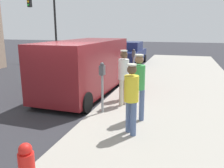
% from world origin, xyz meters
% --- Properties ---
extents(ground_plane, '(80.00, 80.00, 0.00)m').
position_xyz_m(ground_plane, '(0.00, 0.00, 0.00)').
color(ground_plane, '#2D2D33').
extents(sidewalk_slab, '(5.00, 32.00, 0.15)m').
position_xyz_m(sidewalk_slab, '(3.50, 0.00, 0.07)').
color(sidewalk_slab, '#9E998E').
rests_on(sidewalk_slab, ground).
extents(parking_meter_near, '(0.14, 0.18, 1.52)m').
position_xyz_m(parking_meter_near, '(1.35, -0.29, 1.18)').
color(parking_meter_near, gray).
rests_on(parking_meter_near, sidewalk_slab).
extents(parking_meter_far, '(0.14, 0.18, 1.52)m').
position_xyz_m(parking_meter_far, '(1.35, 4.27, 1.18)').
color(parking_meter_far, gray).
rests_on(parking_meter_far, sidewalk_slab).
extents(pedestrian_in_gray, '(0.34, 0.36, 1.64)m').
position_xyz_m(pedestrian_in_gray, '(1.64, 1.20, 1.09)').
color(pedestrian_in_gray, '#726656').
rests_on(pedestrian_in_gray, sidewalk_slab).
extents(pedestrian_in_green, '(0.35, 0.34, 1.81)m').
position_xyz_m(pedestrian_in_green, '(2.47, -0.55, 1.20)').
color(pedestrian_in_green, '#4C608C').
rests_on(pedestrian_in_green, sidewalk_slab).
extents(pedestrian_in_yellow, '(0.34, 0.34, 1.70)m').
position_xyz_m(pedestrian_in_yellow, '(2.48, -1.49, 1.12)').
color(pedestrian_in_yellow, '#4C608C').
rests_on(pedestrian_in_yellow, sidewalk_slab).
extents(pedestrian_in_white, '(0.34, 0.34, 1.81)m').
position_xyz_m(pedestrian_in_white, '(1.78, 0.59, 1.20)').
color(pedestrian_in_white, beige).
rests_on(pedestrian_in_white, sidewalk_slab).
extents(parked_van, '(2.28, 5.27, 2.15)m').
position_xyz_m(parked_van, '(-0.15, 1.96, 1.15)').
color(parked_van, maroon).
rests_on(parked_van, ground).
extents(parked_sedan_ahead, '(2.03, 4.44, 1.65)m').
position_xyz_m(parked_sedan_ahead, '(-0.22, 10.28, 0.75)').
color(parked_sedan_ahead, navy).
rests_on(parked_sedan_ahead, ground).
extents(traffic_light_corner, '(2.48, 0.42, 5.20)m').
position_xyz_m(traffic_light_corner, '(-7.00, 10.30, 3.52)').
color(traffic_light_corner, black).
rests_on(traffic_light_corner, ground).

